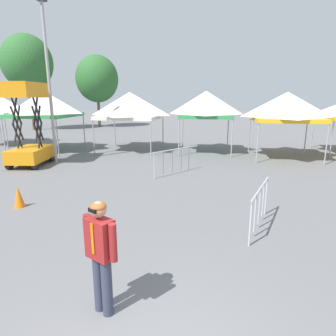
# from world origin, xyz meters

# --- Properties ---
(canopy_tent_center) EXTENTS (3.49, 3.49, 3.55)m
(canopy_tent_center) POSITION_xyz_m (-8.98, 13.73, 2.79)
(canopy_tent_center) COLOR #9E9EA3
(canopy_tent_center) RESTS_ON ground
(canopy_tent_behind_center) EXTENTS (3.65, 3.65, 3.46)m
(canopy_tent_behind_center) POSITION_xyz_m (-4.09, 14.77, 2.68)
(canopy_tent_behind_center) COLOR #9E9EA3
(canopy_tent_behind_center) RESTS_ON ground
(canopy_tent_far_right) EXTENTS (3.05, 3.05, 3.51)m
(canopy_tent_far_right) POSITION_xyz_m (0.43, 14.68, 2.76)
(canopy_tent_far_right) COLOR #9E9EA3
(canopy_tent_far_right) RESTS_ON ground
(canopy_tent_right_of_center) EXTENTS (3.33, 3.33, 3.43)m
(canopy_tent_right_of_center) POSITION_xyz_m (4.60, 13.60, 2.69)
(canopy_tent_right_of_center) COLOR #9E9EA3
(canopy_tent_right_of_center) RESTS_ON ground
(scissor_lift) EXTENTS (1.64, 2.44, 3.82)m
(scissor_lift) POSITION_xyz_m (-7.69, 10.03, 1.17)
(scissor_lift) COLOR black
(scissor_lift) RESTS_ON ground
(person_foreground) EXTENTS (0.58, 0.41, 1.78)m
(person_foreground) POSITION_xyz_m (-0.83, 1.14, 1.03)
(person_foreground) COLOR #33384C
(person_foreground) RESTS_ON ground
(light_pole_near_lift) EXTENTS (0.36, 0.36, 7.51)m
(light_pole_near_lift) POSITION_xyz_m (-6.81, 10.69, 4.31)
(light_pole_near_lift) COLOR #9E9EA3
(light_pole_near_lift) RESTS_ON ground
(tree_behind_tents_center) EXTENTS (4.36, 4.36, 7.38)m
(tree_behind_tents_center) POSITION_xyz_m (-11.10, 27.75, 4.97)
(tree_behind_tents_center) COLOR brown
(tree_behind_tents_center) RESTS_ON ground
(tree_behind_tents_left) EXTENTS (4.62, 4.62, 8.82)m
(tree_behind_tents_left) POSITION_xyz_m (-16.39, 24.02, 6.26)
(tree_behind_tents_left) COLOR brown
(tree_behind_tents_left) RESTS_ON ground
(crowd_barrier_near_person) EXTENTS (1.36, 1.66, 1.08)m
(crowd_barrier_near_person) POSITION_xyz_m (-0.82, 9.30, 0.75)
(crowd_barrier_near_person) COLOR #B7BABF
(crowd_barrier_near_person) RESTS_ON ground
(crowd_barrier_by_lift) EXTENTS (0.74, 2.00, 1.08)m
(crowd_barrier_by_lift) POSITION_xyz_m (1.95, 4.46, 0.75)
(crowd_barrier_by_lift) COLOR #B7BABF
(crowd_barrier_by_lift) RESTS_ON ground
(traffic_cone_lot_center) EXTENTS (0.32, 0.32, 0.64)m
(traffic_cone_lot_center) POSITION_xyz_m (-4.85, 4.94, 0.32)
(traffic_cone_lot_center) COLOR orange
(traffic_cone_lot_center) RESTS_ON ground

